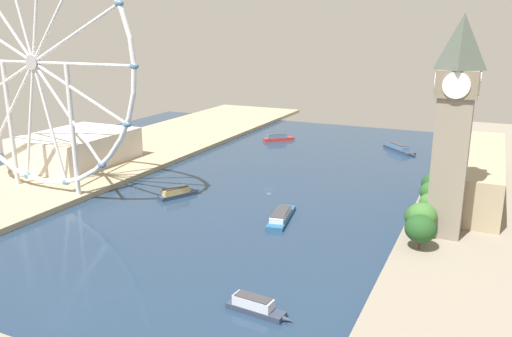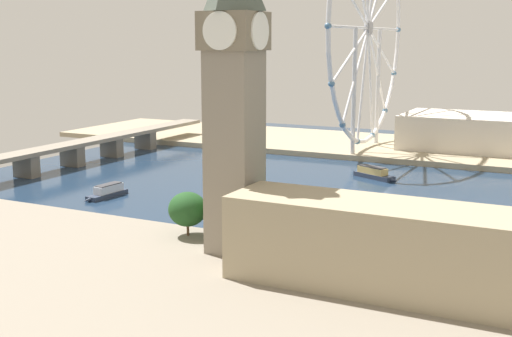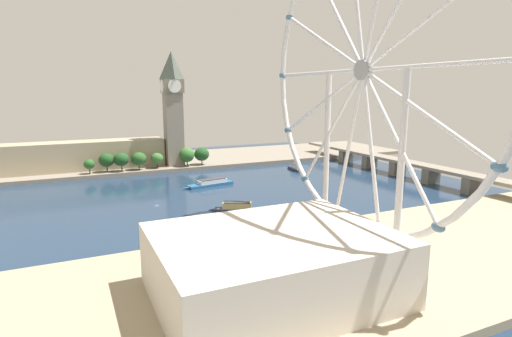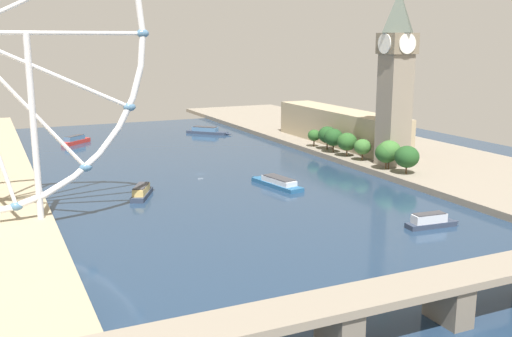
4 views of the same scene
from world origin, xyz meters
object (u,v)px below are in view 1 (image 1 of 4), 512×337
clock_tower (454,125)px  tour_boat_0 (399,148)px  riverside_hall (77,148)px  tour_boat_1 (177,193)px  ferris_wheel (33,64)px  tour_boat_4 (255,306)px  tour_boat_2 (281,216)px  tour_boat_3 (278,138)px  parliament_block (479,172)px

clock_tower → tour_boat_0: size_ratio=3.04×
riverside_hall → tour_boat_1: 95.29m
riverside_hall → ferris_wheel: bearing=117.1°
clock_tower → tour_boat_4: size_ratio=3.88×
tour_boat_2 → ferris_wheel: bearing=87.8°
tour_boat_0 → tour_boat_3: tour_boat_3 is taller
clock_tower → tour_boat_4: (47.07, 84.81, -46.82)m
ferris_wheel → riverside_hall: 79.77m
parliament_block → tour_boat_0: bearing=-58.3°
riverside_hall → tour_boat_2: size_ratio=1.82×
parliament_block → ferris_wheel: bearing=23.6°
tour_boat_1 → tour_boat_0: bearing=-3.2°
tour_boat_3 → clock_tower: bearing=-91.4°
tour_boat_3 → tour_boat_4: bearing=-112.4°
parliament_block → tour_boat_0: parliament_block is taller
tour_boat_2 → tour_boat_4: (-23.35, 78.54, 0.31)m
tour_boat_3 → tour_boat_1: bearing=-131.2°
parliament_block → ferris_wheel: (209.24, 91.23, 55.25)m
tour_boat_0 → tour_boat_4: size_ratio=1.28×
ferris_wheel → tour_boat_0: size_ratio=4.46×
riverside_hall → parliament_block: bearing=-170.1°
tour_boat_2 → tour_boat_4: 81.94m
tour_boat_1 → tour_boat_4: (-85.72, 86.21, -0.10)m
tour_boat_3 → parliament_block: bearing=-73.5°
ferris_wheel → riverside_hall: bearing=-62.9°
parliament_block → tour_boat_1: size_ratio=4.97×
ferris_wheel → tour_boat_3: size_ratio=5.80×
tour_boat_3 → tour_boat_4: 255.68m
tour_boat_2 → clock_tower: bearing=-94.9°
tour_boat_0 → tour_boat_2: (25.23, 164.09, -0.23)m
ferris_wheel → riverside_hall: (25.65, -50.21, -56.43)m
parliament_block → tour_boat_2: size_ratio=3.22×
clock_tower → tour_boat_2: bearing=5.1°
clock_tower → ferris_wheel: (198.56, 23.92, 19.92)m
parliament_block → tour_boat_4: size_ratio=5.19×
riverside_hall → tour_boat_2: (-153.79, 32.56, -10.61)m
parliament_block → riverside_hall: 238.44m
riverside_hall → tour_boat_3: (-85.81, -127.71, -10.16)m
tour_boat_0 → tour_boat_1: bearing=-73.1°
parliament_block → riverside_hall: bearing=9.9°
tour_boat_2 → tour_boat_3: bearing=13.0°
tour_boat_0 → tour_boat_2: bearing=-52.6°
clock_tower → tour_boat_1: bearing=-0.6°
clock_tower → tour_boat_2: clock_tower is taller
clock_tower → tour_boat_3: clock_tower is taller
riverside_hall → tour_boat_4: riverside_hall is taller
ferris_wheel → tour_boat_3: ferris_wheel is taller
tour_boat_0 → parliament_block: bearing=-12.2°
parliament_block → ferris_wheel: ferris_wheel is taller
clock_tower → tour_boat_4: clock_tower is taller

